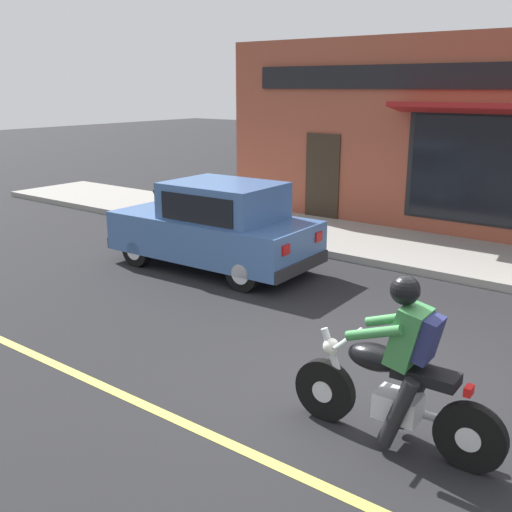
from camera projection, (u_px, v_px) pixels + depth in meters
ground_plane at (381, 389)px, 6.49m from camera, size 80.00×80.00×0.00m
sidewalk_curb at (365, 242)px, 12.33m from camera, size 2.60×22.00×0.14m
lane_stripe at (72, 372)px, 6.87m from camera, size 0.12×19.80×0.01m
storefront_building at (468, 140)px, 12.11m from camera, size 1.25×11.64×4.20m
motorcycle_with_rider at (397, 376)px, 5.34m from camera, size 0.56×2.02×1.62m
car_hatchback at (216, 227)px, 10.58m from camera, size 1.77×3.84×1.57m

